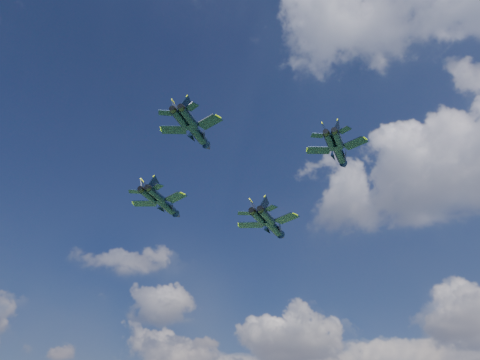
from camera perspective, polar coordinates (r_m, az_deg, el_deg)
name	(u,v)px	position (r m, az deg, el deg)	size (l,w,h in m)	color
jet_lead	(273,226)	(116.66, 3.54, -4.95)	(13.65, 18.07, 4.26)	black
jet_left	(166,205)	(107.15, -7.91, -2.67)	(11.53, 15.37, 3.62)	black
jet_right	(339,153)	(93.82, 10.53, 2.88)	(10.28, 13.83, 3.25)	black
jet_slot	(197,133)	(86.42, -4.60, 5.05)	(10.25, 13.80, 3.25)	black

